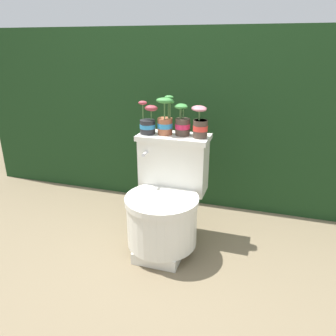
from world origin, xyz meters
name	(u,v)px	position (x,y,z in m)	size (l,w,h in m)	color
ground_plane	(170,250)	(0.00, 0.00, 0.00)	(12.00, 12.00, 0.00)	#75664C
hedge_backdrop	(208,111)	(0.00, 1.13, 0.66)	(3.71, 0.89, 1.32)	#193819
toilet	(166,202)	(-0.04, 0.05, 0.30)	(0.44, 0.56, 0.68)	silver
potted_plant_left	(148,123)	(-0.20, 0.19, 0.75)	(0.12, 0.10, 0.20)	#262628
potted_plant_midleft	(165,120)	(-0.09, 0.21, 0.77)	(0.10, 0.11, 0.24)	#9E5638
potted_plant_middle	(182,122)	(0.01, 0.23, 0.76)	(0.10, 0.09, 0.19)	#47382D
potted_plant_midright	(200,124)	(0.12, 0.20, 0.76)	(0.10, 0.09, 0.19)	#47382D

